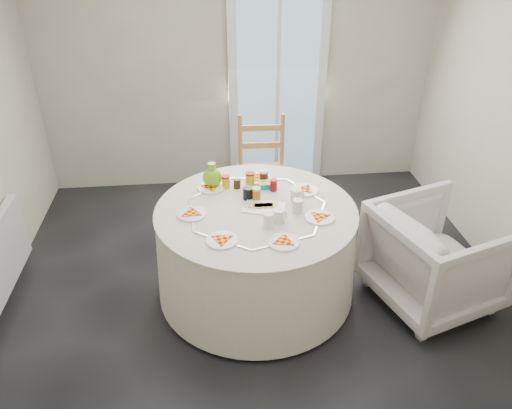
{
  "coord_description": "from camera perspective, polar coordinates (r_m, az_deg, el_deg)",
  "views": [
    {
      "loc": [
        -0.34,
        -3.01,
        2.64
      ],
      "look_at": [
        -0.01,
        0.08,
        0.8
      ],
      "focal_mm": 35.0,
      "sensor_mm": 36.0,
      "label": 1
    }
  ],
  "objects": [
    {
      "name": "wall_back",
      "position": [
        5.19,
        -2.12,
        15.66
      ],
      "size": [
        4.0,
        0.02,
        2.6
      ],
      "primitive_type": "cube",
      "color": "#BCB5A3",
      "rests_on": "floor"
    },
    {
      "name": "green_pitcher",
      "position": [
        3.9,
        -5.04,
        3.53
      ],
      "size": [
        0.18,
        0.18,
        0.19
      ],
      "primitive_type": null,
      "rotation": [
        0.0,
        0.0,
        0.22
      ],
      "color": "#6CA815",
      "rests_on": "table"
    },
    {
      "name": "floor",
      "position": [
        4.02,
        0.34,
        -10.47
      ],
      "size": [
        4.0,
        4.0,
        0.0
      ],
      "primitive_type": "plane",
      "color": "black",
      "rests_on": "ground"
    },
    {
      "name": "armchair",
      "position": [
        4.01,
        19.94,
        -5.69
      ],
      "size": [
        1.02,
        1.05,
        0.87
      ],
      "primitive_type": "imported",
      "rotation": [
        0.0,
        0.0,
        1.89
      ],
      "color": "silver",
      "rests_on": "floor"
    },
    {
      "name": "butter_tub",
      "position": [
        3.91,
        1.18,
        2.26
      ],
      "size": [
        0.13,
        0.09,
        0.05
      ],
      "primitive_type": "cube",
      "rotation": [
        0.0,
        0.0,
        0.02
      ],
      "color": "#038797",
      "rests_on": "table"
    },
    {
      "name": "mugs_glasses",
      "position": [
        3.66,
        2.11,
        0.56
      ],
      "size": [
        0.84,
        0.84,
        0.12
      ],
      "primitive_type": null,
      "rotation": [
        0.0,
        0.0,
        -0.4
      ],
      "color": "#9E9393",
      "rests_on": "table"
    },
    {
      "name": "glass_door",
      "position": [
        5.26,
        2.44,
        13.01
      ],
      "size": [
        1.0,
        0.08,
        2.1
      ],
      "primitive_type": "cube",
      "color": "silver",
      "rests_on": "floor"
    },
    {
      "name": "table",
      "position": [
        3.85,
        0.0,
        -5.45
      ],
      "size": [
        1.53,
        1.53,
        0.77
      ],
      "primitive_type": "cylinder",
      "color": "white",
      "rests_on": "floor"
    },
    {
      "name": "place_settings",
      "position": [
        3.63,
        -0.0,
        -0.41
      ],
      "size": [
        1.15,
        1.15,
        0.02
      ],
      "primitive_type": null,
      "rotation": [
        0.0,
        0.0,
        -0.01
      ],
      "color": "white",
      "rests_on": "table"
    },
    {
      "name": "jar_cluster",
      "position": [
        3.87,
        -0.87,
        2.55
      ],
      "size": [
        0.44,
        0.25,
        0.12
      ],
      "primitive_type": null,
      "rotation": [
        0.0,
        0.0,
        0.09
      ],
      "color": "#A15415",
      "rests_on": "table"
    },
    {
      "name": "wooden_chair",
      "position": [
        4.7,
        0.78,
        3.13
      ],
      "size": [
        0.48,
        0.46,
        1.04
      ],
      "primitive_type": null,
      "rotation": [
        0.0,
        0.0,
        -0.04
      ],
      "color": "#AB6F40",
      "rests_on": "floor"
    },
    {
      "name": "radiator",
      "position": [
        4.24,
        -27.18,
        -5.48
      ],
      "size": [
        0.07,
        1.0,
        0.55
      ],
      "primitive_type": "cube",
      "color": "silver",
      "rests_on": "floor"
    },
    {
      "name": "cheese_platter",
      "position": [
        3.63,
        0.92,
        -0.33
      ],
      "size": [
        0.34,
        0.27,
        0.04
      ],
      "primitive_type": null,
      "rotation": [
        0.0,
        0.0,
        -0.32
      ],
      "color": "white",
      "rests_on": "table"
    }
  ]
}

